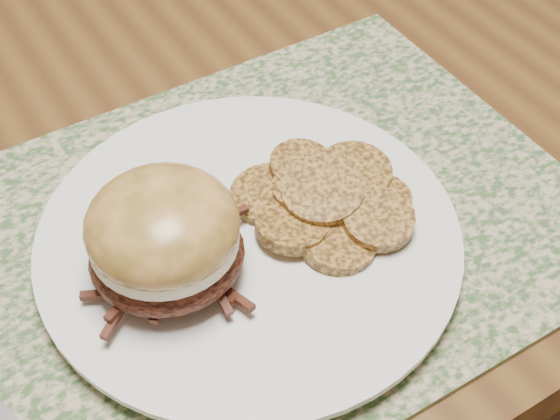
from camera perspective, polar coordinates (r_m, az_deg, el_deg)
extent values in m
cube|color=brown|center=(0.71, -17.99, 8.29)|extent=(1.50, 0.90, 0.04)
cylinder|color=brown|center=(1.46, 6.87, 14.16)|extent=(0.06, 0.06, 0.71)
cube|color=#38592E|center=(0.53, -2.02, -1.60)|extent=(0.45, 0.33, 0.00)
cylinder|color=white|center=(0.51, -2.28, -2.21)|extent=(0.26, 0.26, 0.02)
ellipsoid|color=black|center=(0.47, -8.27, -3.22)|extent=(0.12, 0.11, 0.04)
cylinder|color=#EFE2C4|center=(0.46, -8.49, -1.85)|extent=(0.11, 0.11, 0.01)
ellipsoid|color=#BD813E|center=(0.45, -8.63, -1.06)|extent=(0.11, 0.11, 0.05)
cylinder|color=#A16D2F|center=(0.52, -0.74, 1.11)|extent=(0.06, 0.06, 0.01)
cylinder|color=#A16D2F|center=(0.53, 1.61, 3.20)|extent=(0.06, 0.06, 0.02)
cylinder|color=#A16D2F|center=(0.53, 4.88, 2.42)|extent=(0.07, 0.07, 0.01)
cylinder|color=#A16D2F|center=(0.50, 0.84, -1.25)|extent=(0.06, 0.06, 0.02)
cylinder|color=#A16D2F|center=(0.51, 3.14, 1.43)|extent=(0.06, 0.07, 0.02)
cylinder|color=#A16D2F|center=(0.52, 7.02, 0.78)|extent=(0.06, 0.06, 0.01)
cylinder|color=#A16D2F|center=(0.49, 4.24, -2.37)|extent=(0.06, 0.06, 0.02)
cylinder|color=#A16D2F|center=(0.50, 7.21, -0.67)|extent=(0.05, 0.05, 0.02)
cylinder|color=#A16D2F|center=(0.52, 2.09, 1.71)|extent=(0.07, 0.07, 0.01)
cylinder|color=#A16D2F|center=(0.53, 5.47, 2.75)|extent=(0.06, 0.06, 0.01)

